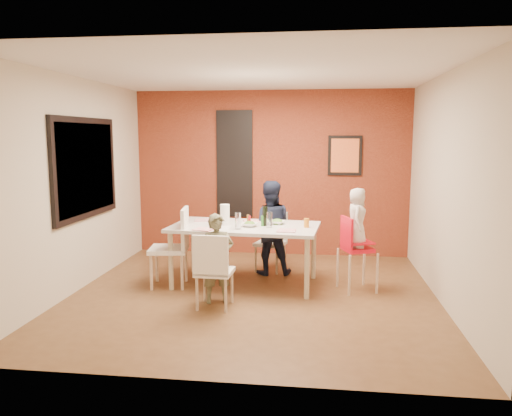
# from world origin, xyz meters

# --- Properties ---
(ground) EXTENTS (4.50, 4.50, 0.00)m
(ground) POSITION_xyz_m (0.00, 0.00, 0.00)
(ground) COLOR brown
(ground) RESTS_ON ground
(ceiling) EXTENTS (4.50, 4.50, 0.02)m
(ceiling) POSITION_xyz_m (0.00, 0.00, 2.70)
(ceiling) COLOR silver
(ceiling) RESTS_ON wall_back
(wall_back) EXTENTS (4.50, 0.02, 2.70)m
(wall_back) POSITION_xyz_m (0.00, 2.25, 1.35)
(wall_back) COLOR beige
(wall_back) RESTS_ON ground
(wall_front) EXTENTS (4.50, 0.02, 2.70)m
(wall_front) POSITION_xyz_m (0.00, -2.25, 1.35)
(wall_front) COLOR beige
(wall_front) RESTS_ON ground
(wall_left) EXTENTS (0.02, 4.50, 2.70)m
(wall_left) POSITION_xyz_m (-2.25, 0.00, 1.35)
(wall_left) COLOR beige
(wall_left) RESTS_ON ground
(wall_right) EXTENTS (0.02, 4.50, 2.70)m
(wall_right) POSITION_xyz_m (2.25, 0.00, 1.35)
(wall_right) COLOR beige
(wall_right) RESTS_ON ground
(brick_accent_wall) EXTENTS (4.50, 0.02, 2.70)m
(brick_accent_wall) POSITION_xyz_m (0.00, 2.23, 1.35)
(brick_accent_wall) COLOR maroon
(brick_accent_wall) RESTS_ON ground
(picture_window_frame) EXTENTS (0.05, 1.70, 1.30)m
(picture_window_frame) POSITION_xyz_m (-2.22, 0.20, 1.55)
(picture_window_frame) COLOR black
(picture_window_frame) RESTS_ON wall_left
(picture_window_pane) EXTENTS (0.02, 1.55, 1.15)m
(picture_window_pane) POSITION_xyz_m (-2.21, 0.20, 1.55)
(picture_window_pane) COLOR black
(picture_window_pane) RESTS_ON wall_left
(glassblock_strip) EXTENTS (0.55, 0.03, 1.70)m
(glassblock_strip) POSITION_xyz_m (-0.60, 2.21, 1.50)
(glassblock_strip) COLOR silver
(glassblock_strip) RESTS_ON wall_back
(glassblock_surround) EXTENTS (0.60, 0.03, 1.76)m
(glassblock_surround) POSITION_xyz_m (-0.60, 2.21, 1.50)
(glassblock_surround) COLOR black
(glassblock_surround) RESTS_ON wall_back
(art_print_frame) EXTENTS (0.54, 0.03, 0.64)m
(art_print_frame) POSITION_xyz_m (1.20, 2.21, 1.65)
(art_print_frame) COLOR black
(art_print_frame) RESTS_ON wall_back
(art_print_canvas) EXTENTS (0.44, 0.01, 0.54)m
(art_print_canvas) POSITION_xyz_m (1.20, 2.19, 1.65)
(art_print_canvas) COLOR orange
(art_print_canvas) RESTS_ON wall_back
(dining_table) EXTENTS (1.99, 1.21, 0.80)m
(dining_table) POSITION_xyz_m (-0.17, 0.44, 0.73)
(dining_table) COLOR silver
(dining_table) RESTS_ON ground
(chair_near) EXTENTS (0.42, 0.42, 0.88)m
(chair_near) POSITION_xyz_m (-0.38, -0.57, 0.49)
(chair_near) COLOR white
(chair_near) RESTS_ON ground
(chair_far) EXTENTS (0.49, 0.49, 0.86)m
(chair_far) POSITION_xyz_m (0.12, 1.22, 0.48)
(chair_far) COLOR white
(chair_far) RESTS_ON ground
(chair_left) EXTENTS (0.54, 0.54, 1.04)m
(chair_left) POSITION_xyz_m (-1.05, 0.25, 0.58)
(chair_left) COLOR white
(chair_left) RESTS_ON ground
(high_chair) EXTENTS (0.51, 0.51, 0.96)m
(high_chair) POSITION_xyz_m (1.25, 0.33, 0.58)
(high_chair) COLOR red
(high_chair) RESTS_ON ground
(child_near) EXTENTS (0.44, 0.35, 1.06)m
(child_near) POSITION_xyz_m (-0.38, -0.33, 0.53)
(child_near) COLOR brown
(child_near) RESTS_ON ground
(child_far) EXTENTS (0.72, 0.60, 1.34)m
(child_far) POSITION_xyz_m (0.10, 0.99, 0.67)
(child_far) COLOR black
(child_far) RESTS_ON ground
(toddler) EXTENTS (0.27, 0.39, 0.75)m
(toddler) POSITION_xyz_m (1.28, 0.35, 0.94)
(toddler) COLOR beige
(toddler) RESTS_ON high_chair
(plate_near_left) EXTENTS (0.28, 0.28, 0.01)m
(plate_near_left) POSITION_xyz_m (-0.63, 0.07, 0.80)
(plate_near_left) COLOR white
(plate_near_left) RESTS_ON dining_table
(plate_far_mid) EXTENTS (0.26, 0.26, 0.01)m
(plate_far_mid) POSITION_xyz_m (-0.12, 0.73, 0.80)
(plate_far_mid) COLOR white
(plate_far_mid) RESTS_ON dining_table
(plate_near_right) EXTENTS (0.23, 0.23, 0.01)m
(plate_near_right) POSITION_xyz_m (0.40, 0.11, 0.80)
(plate_near_right) COLOR silver
(plate_near_right) RESTS_ON dining_table
(plate_far_left) EXTENTS (0.26, 0.26, 0.01)m
(plate_far_left) POSITION_xyz_m (-0.79, 0.75, 0.80)
(plate_far_left) COLOR silver
(plate_far_left) RESTS_ON dining_table
(salad_bowl_a) EXTENTS (0.26, 0.26, 0.05)m
(salad_bowl_a) POSITION_xyz_m (-0.09, 0.36, 0.82)
(salad_bowl_a) COLOR white
(salad_bowl_a) RESTS_ON dining_table
(salad_bowl_b) EXTENTS (0.24, 0.24, 0.05)m
(salad_bowl_b) POSITION_xyz_m (0.25, 0.58, 0.82)
(salad_bowl_b) COLOR white
(salad_bowl_b) RESTS_ON dining_table
(wine_bottle) EXTENTS (0.07, 0.07, 0.25)m
(wine_bottle) POSITION_xyz_m (0.10, 0.44, 0.92)
(wine_bottle) COLOR black
(wine_bottle) RESTS_ON dining_table
(wine_glass_a) EXTENTS (0.07, 0.07, 0.21)m
(wine_glass_a) POSITION_xyz_m (-0.21, 0.17, 0.90)
(wine_glass_a) COLOR white
(wine_glass_a) RESTS_ON dining_table
(wine_glass_b) EXTENTS (0.07, 0.07, 0.20)m
(wine_glass_b) POSITION_xyz_m (0.17, 0.31, 0.90)
(wine_glass_b) COLOR silver
(wine_glass_b) RESTS_ON dining_table
(paper_towel_roll) EXTENTS (0.12, 0.12, 0.27)m
(paper_towel_roll) POSITION_xyz_m (-0.43, 0.44, 0.93)
(paper_towel_roll) COLOR white
(paper_towel_roll) RESTS_ON dining_table
(condiment_red) EXTENTS (0.03, 0.03, 0.13)m
(condiment_red) POSITION_xyz_m (-0.10, 0.45, 0.86)
(condiment_red) COLOR red
(condiment_red) RESTS_ON dining_table
(condiment_green) EXTENTS (0.04, 0.04, 0.14)m
(condiment_green) POSITION_xyz_m (0.07, 0.41, 0.86)
(condiment_green) COLOR #2B7226
(condiment_green) RESTS_ON dining_table
(condiment_brown) EXTENTS (0.03, 0.03, 0.14)m
(condiment_brown) POSITION_xyz_m (-0.13, 0.47, 0.86)
(condiment_brown) COLOR brown
(condiment_brown) RESTS_ON dining_table
(sippy_cup) EXTENTS (0.07, 0.07, 0.12)m
(sippy_cup) POSITION_xyz_m (0.64, 0.39, 0.85)
(sippy_cup) COLOR orange
(sippy_cup) RESTS_ON dining_table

